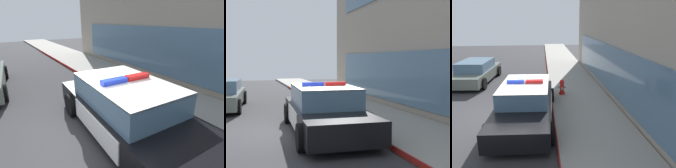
% 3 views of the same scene
% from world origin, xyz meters
% --- Properties ---
extents(ground, '(48.00, 48.00, 0.00)m').
position_xyz_m(ground, '(0.00, 0.00, 0.00)').
color(ground, '#303033').
extents(sidewalk, '(48.00, 2.69, 0.15)m').
position_xyz_m(sidewalk, '(0.00, 3.49, 0.07)').
color(sidewalk, gray).
rests_on(sidewalk, ground).
extents(curb_red_paint, '(28.80, 0.04, 0.14)m').
position_xyz_m(curb_red_paint, '(0.00, 2.13, 0.08)').
color(curb_red_paint, maroon).
rests_on(curb_red_paint, ground).
extents(police_cruiser, '(5.23, 2.30, 1.49)m').
position_xyz_m(police_cruiser, '(0.40, 1.10, 0.68)').
color(police_cruiser, black).
rests_on(police_cruiser, ground).
extents(fire_hydrant, '(0.34, 0.39, 0.73)m').
position_xyz_m(fire_hydrant, '(-1.94, 2.66, 0.50)').
color(fire_hydrant, red).
rests_on(fire_hydrant, sidewalk).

